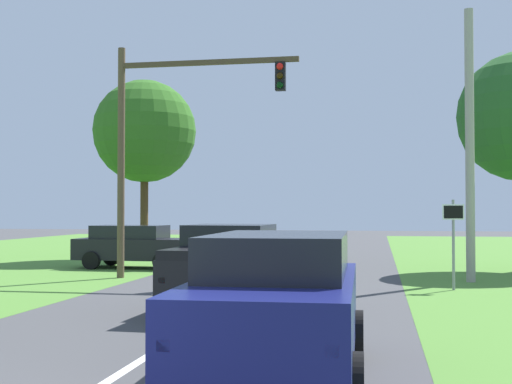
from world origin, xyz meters
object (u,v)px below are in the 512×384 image
traffic_light (164,128)px  utility_pole_right (470,145)px  pickup_truck_lead (231,266)px  keep_moving_sign (453,232)px  crossing_suv_far (134,245)px  extra_tree_1 (145,132)px  red_suv_near (278,302)px

traffic_light → utility_pole_right: bearing=4.1°
traffic_light → utility_pole_right: 9.84m
pickup_truck_lead → keep_moving_sign: keep_moving_sign is taller
crossing_suv_far → traffic_light: bearing=-57.1°
keep_moving_sign → crossing_suv_far: (-11.44, 5.34, -0.74)m
extra_tree_1 → red_suv_near: bearing=-65.9°
pickup_truck_lead → crossing_suv_far: bearing=121.1°
utility_pole_right → pickup_truck_lead: bearing=-131.0°
traffic_light → extra_tree_1: size_ratio=0.93×
red_suv_near → pickup_truck_lead: 6.34m
red_suv_near → keep_moving_sign: keep_moving_sign is taller
pickup_truck_lead → extra_tree_1: 17.03m
utility_pole_right → traffic_light: bearing=-175.9°
red_suv_near → keep_moving_sign: 11.30m
utility_pole_right → extra_tree_1: size_ratio=1.05×
traffic_light → crossing_suv_far: bearing=122.9°
red_suv_near → keep_moving_sign: bearing=72.4°
pickup_truck_lead → crossing_suv_far: size_ratio=1.07×
keep_moving_sign → traffic_light: bearing=169.9°
keep_moving_sign → crossing_suv_far: bearing=155.0°
utility_pole_right → red_suv_near: bearing=-107.7°
red_suv_near → crossing_suv_far: bearing=116.5°
extra_tree_1 → pickup_truck_lead: bearing=-63.5°
traffic_light → utility_pole_right: utility_pole_right is taller
pickup_truck_lead → traffic_light: bearing=120.0°
pickup_truck_lead → traffic_light: traffic_light is taller
crossing_suv_far → keep_moving_sign: bearing=-25.0°
keep_moving_sign → red_suv_near: bearing=-107.6°
utility_pole_right → extra_tree_1: bearing=150.6°
red_suv_near → extra_tree_1: size_ratio=0.61×
keep_moving_sign → extra_tree_1: size_ratio=0.31×
red_suv_near → pickup_truck_lead: bearing=108.0°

